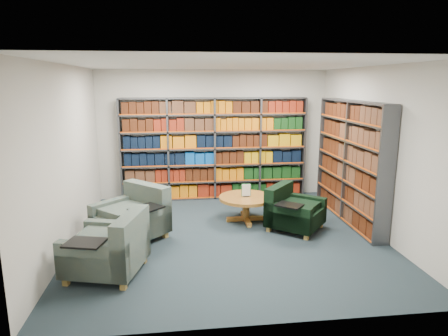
{
  "coord_description": "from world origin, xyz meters",
  "views": [
    {
      "loc": [
        -0.83,
        -6.23,
        2.53
      ],
      "look_at": [
        0.0,
        0.6,
        1.05
      ],
      "focal_mm": 32.0,
      "sensor_mm": 36.0,
      "label": 1
    }
  ],
  "objects": [
    {
      "name": "bookshelf_right",
      "position": [
        2.34,
        0.6,
        1.1
      ],
      "size": [
        0.28,
        2.5,
        2.2
      ],
      "color": "#47494F",
      "rests_on": "ground"
    },
    {
      "name": "room_shell",
      "position": [
        0.0,
        0.0,
        1.4
      ],
      "size": [
        5.02,
        5.02,
        2.82
      ],
      "color": "black",
      "rests_on": "ground"
    },
    {
      "name": "chair_teal_left",
      "position": [
        -1.53,
        0.16,
        0.35
      ],
      "size": [
        1.35,
        1.35,
        0.87
      ],
      "color": "#0D2B3D",
      "rests_on": "ground"
    },
    {
      "name": "coffee_table",
      "position": [
        0.43,
        0.74,
        0.38
      ],
      "size": [
        1.0,
        1.0,
        0.7
      ],
      "color": "olive",
      "rests_on": "ground"
    },
    {
      "name": "chair_green_right",
      "position": [
        1.15,
        0.25,
        0.31
      ],
      "size": [
        1.18,
        1.18,
        0.76
      ],
      "color": "black",
      "rests_on": "ground"
    },
    {
      "name": "chair_teal_front",
      "position": [
        -1.71,
        -1.11,
        0.34
      ],
      "size": [
        1.14,
        1.21,
        0.85
      ],
      "color": "#0D2B3D",
      "rests_on": "ground"
    },
    {
      "name": "bookshelf_back",
      "position": [
        0.0,
        2.34,
        1.1
      ],
      "size": [
        4.0,
        0.28,
        2.2
      ],
      "color": "#47494F",
      "rests_on": "ground"
    }
  ]
}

